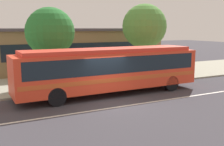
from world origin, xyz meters
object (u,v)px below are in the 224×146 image
at_px(transit_bus, 110,68).
at_px(pedestrian_standing_by_tree, 164,67).
at_px(pedestrian_walking_along_curb, 142,66).
at_px(street_tree_near_stop, 50,32).
at_px(pedestrian_waiting_near_sign, 48,73).
at_px(bus_stop_sign, 145,59).
at_px(street_tree_mid_block, 144,26).

xyz_separation_m(transit_bus, pedestrian_standing_by_tree, (5.71, 2.04, -0.56)).
relative_size(pedestrian_walking_along_curb, street_tree_near_stop, 0.32).
relative_size(pedestrian_waiting_near_sign, pedestrian_standing_by_tree, 0.99).
distance_m(pedestrian_standing_by_tree, bus_stop_sign, 1.98).
xyz_separation_m(transit_bus, street_tree_near_stop, (-2.74, 3.60, 2.13)).
height_order(transit_bus, bus_stop_sign, transit_bus).
bearing_deg(pedestrian_standing_by_tree, transit_bus, -160.32).
relative_size(pedestrian_walking_along_curb, bus_stop_sign, 0.65).
distance_m(transit_bus, pedestrian_waiting_near_sign, 4.40).
height_order(street_tree_near_stop, street_tree_mid_block, street_tree_mid_block).
xyz_separation_m(pedestrian_waiting_near_sign, pedestrian_standing_by_tree, (8.87, -0.96, 0.00)).
bearing_deg(transit_bus, pedestrian_walking_along_curb, 35.94).
relative_size(transit_bus, pedestrian_waiting_near_sign, 6.95).
relative_size(transit_bus, bus_stop_sign, 4.46).
bearing_deg(bus_stop_sign, pedestrian_waiting_near_sign, 171.32).
xyz_separation_m(pedestrian_waiting_near_sign, bus_stop_sign, (7.02, -1.07, 0.69)).
distance_m(transit_bus, bus_stop_sign, 4.32).
height_order(pedestrian_waiting_near_sign, street_tree_mid_block, street_tree_mid_block).
bearing_deg(pedestrian_waiting_near_sign, pedestrian_standing_by_tree, -6.19).
bearing_deg(street_tree_mid_block, transit_bus, -140.87).
bearing_deg(bus_stop_sign, street_tree_near_stop, 165.84).
bearing_deg(pedestrian_walking_along_curb, street_tree_near_stop, 176.88).
distance_m(pedestrian_waiting_near_sign, bus_stop_sign, 7.13).
distance_m(bus_stop_sign, street_tree_mid_block, 3.77).
height_order(pedestrian_walking_along_curb, pedestrian_standing_by_tree, pedestrian_walking_along_curb).
bearing_deg(pedestrian_waiting_near_sign, pedestrian_walking_along_curb, 1.54).
relative_size(pedestrian_waiting_near_sign, street_tree_mid_block, 0.28).
bearing_deg(transit_bus, street_tree_near_stop, 127.30).
relative_size(pedestrian_waiting_near_sign, bus_stop_sign, 0.64).
bearing_deg(street_tree_near_stop, transit_bus, -52.70).
height_order(pedestrian_waiting_near_sign, pedestrian_walking_along_curb, pedestrian_walking_along_curb).
bearing_deg(pedestrian_waiting_near_sign, transit_bus, -43.55).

